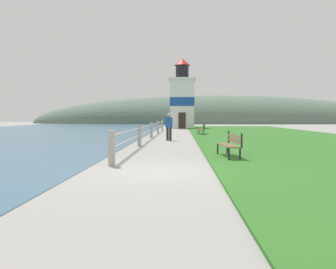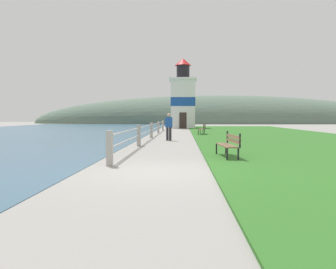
% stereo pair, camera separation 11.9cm
% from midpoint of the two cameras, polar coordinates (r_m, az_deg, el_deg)
% --- Properties ---
extents(ground_plane, '(160.00, 160.00, 0.00)m').
position_cam_midpoint_polar(ground_plane, '(8.93, -2.02, -6.50)').
color(ground_plane, gray).
extents(grass_verge, '(12.00, 48.29, 0.06)m').
position_cam_midpoint_polar(grass_verge, '(25.84, 17.93, -0.25)').
color(grass_verge, '#2D6623').
rests_on(grass_verge, ground_plane).
extents(seawall_railing, '(0.18, 26.54, 1.08)m').
position_cam_midpoint_polar(seawall_railing, '(23.08, -2.77, 1.02)').
color(seawall_railing, '#A8A399').
rests_on(seawall_railing, ground_plane).
extents(park_bench_near, '(0.64, 1.90, 0.94)m').
position_cam_midpoint_polar(park_bench_near, '(11.88, 10.87, -1.53)').
color(park_bench_near, brown).
rests_on(park_bench_near, ground_plane).
extents(park_bench_midway, '(0.72, 2.02, 0.94)m').
position_cam_midpoint_polar(park_bench_midway, '(26.79, 6.19, 1.09)').
color(park_bench_midway, brown).
rests_on(park_bench_midway, ground_plane).
extents(lighthouse, '(3.48, 3.48, 8.92)m').
position_cam_midpoint_polar(lighthouse, '(42.32, 2.70, 6.17)').
color(lighthouse, white).
rests_on(lighthouse, ground_plane).
extents(person_strolling, '(0.45, 0.31, 1.70)m').
position_cam_midpoint_polar(person_strolling, '(20.34, 0.31, 1.53)').
color(person_strolling, '#28282D').
rests_on(person_strolling, ground_plane).
extents(distant_hillside, '(80.00, 16.00, 12.00)m').
position_cam_midpoint_polar(distant_hillside, '(71.36, 8.46, 1.92)').
color(distant_hillside, '#566B5B').
rests_on(distant_hillside, ground_plane).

